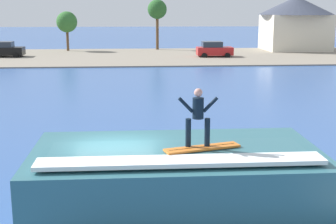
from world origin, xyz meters
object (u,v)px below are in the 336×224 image
Objects in this scene: surfer at (198,114)px; car_far_shore at (214,49)px; car_near_shore at (5,50)px; surfboard at (202,148)px; tree_tall_bare at (67,22)px; house_gabled_white at (296,20)px; wave_crest at (176,174)px; tree_short_bushy at (157,10)px.

surfer is 0.41× the size of car_far_shore.
car_far_shore is (23.97, -1.57, 0.00)m from car_near_shore.
surfboard is 0.44× the size of tree_tall_bare.
surfboard is 51.85m from tree_tall_bare.
house_gabled_white is at bearing 33.88° from car_far_shore.
car_near_shore is (-15.87, 42.82, 0.11)m from wave_crest.
surfboard is 51.94m from tree_short_bushy.
surfboard is 0.56× the size of car_far_shore.
house_gabled_white is at bearing -1.31° from tree_tall_bare.
tree_tall_bare is 0.77× the size of tree_short_bushy.
house_gabled_white is at bearing 68.40° from surfer.
car_far_shore is 20.13m from tree_tall_bare.
house_gabled_white is 1.47× the size of tree_short_bushy.
tree_tall_bare is at bearing 50.05° from car_near_shore.
house_gabled_white is (36.23, 6.66, 3.05)m from car_near_shore.
car_far_shore reaches higher than wave_crest.
surfer is (0.57, -0.51, 1.94)m from wave_crest.
house_gabled_white is 18.41m from tree_short_bushy.
surfboard is 53.83m from house_gabled_white.
car_near_shore is at bearing -129.95° from tree_tall_bare.
car_near_shore is 36.96m from house_gabled_white.
car_near_shore is 10.00m from tree_tall_bare.
surfboard is 1.35× the size of surfer.
surfboard is 0.23× the size of house_gabled_white.
wave_crest is at bearing -92.32° from tree_short_bushy.
wave_crest is at bearing 139.77° from surfboard.
car_near_shore is (-16.57, 43.41, -0.86)m from surfboard.
surfer is (-0.13, 0.08, 0.97)m from surfboard.
tree_short_bushy reaches higher than car_far_shore.
surfer is at bearing -41.90° from wave_crest.
tree_short_bushy is at bearing 88.33° from surfer.
house_gabled_white reaches higher than car_near_shore.
surfboard is at bearing -100.03° from car_far_shore.
surfboard is at bearing -91.52° from tree_short_bushy.
car_near_shore is 0.97× the size of car_far_shore.
wave_crest is 51.45m from tree_short_bushy.
wave_crest is at bearing -69.66° from car_near_shore.
tree_short_bushy is (-18.28, 1.74, 1.33)m from house_gabled_white.
surfboard is 42.49m from car_far_shore.
wave_crest is 51.18m from tree_tall_bare.
tree_short_bushy reaches higher than wave_crest.
tree_short_bushy is (-6.02, 9.98, 4.37)m from car_far_shore.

